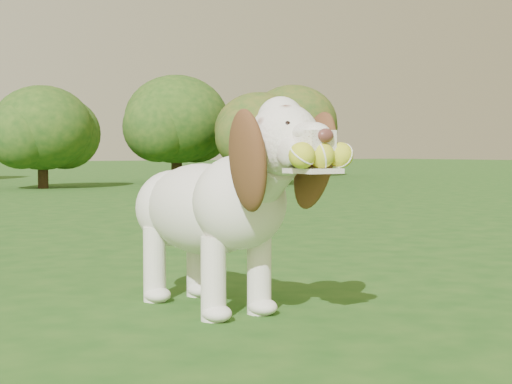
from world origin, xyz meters
TOP-DOWN VIEW (x-y plane):
  - ground at (0.00, 0.00)m, footprint 80.00×80.00m
  - dog at (-0.41, -0.39)m, footprint 0.40×1.14m
  - shrub_f at (5.01, 9.73)m, footprint 1.88×1.88m
  - shrub_d at (5.61, 7.97)m, footprint 1.50×1.50m
  - shrub_h at (8.83, 11.25)m, footprint 1.98×1.98m
  - shrub_c at (2.25, 8.92)m, footprint 1.52×1.52m

SIDE VIEW (x-z plane):
  - ground at x=0.00m, z-range 0.00..0.00m
  - dog at x=-0.41m, z-range 0.02..0.77m
  - shrub_d at x=5.61m, z-range 0.14..1.69m
  - shrub_c at x=2.25m, z-range 0.14..1.71m
  - shrub_f at x=5.01m, z-range 0.17..2.11m
  - shrub_h at x=8.83m, z-range 0.18..2.23m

